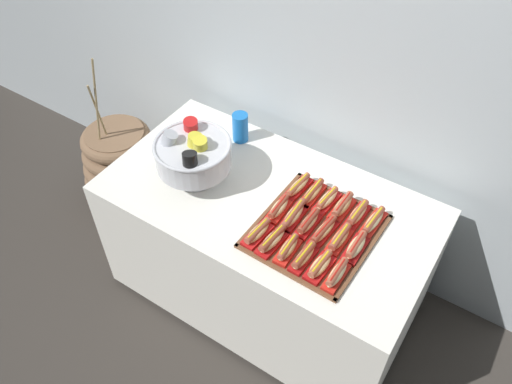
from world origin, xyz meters
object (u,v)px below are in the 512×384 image
Objects in this scene: hot_dog_4 at (320,266)px; hot_dog_1 at (272,240)px; hot_dog_14 at (327,200)px; punch_bowl at (193,154)px; hot_dog_10 at (340,239)px; hot_dog_3 at (304,257)px; hot_dog_7 at (293,215)px; serving_tray at (315,232)px; hot_dog_2 at (288,249)px; hot_dog_12 at (298,186)px; floor_vase at (122,165)px; hot_dog_16 at (357,214)px; cup_stack at (240,127)px; hot_dog_9 at (324,231)px; hot_dog_15 at (342,206)px; hot_dog_17 at (373,222)px; hot_dog_6 at (279,208)px; hot_dog_5 at (337,274)px; hot_dog_11 at (356,247)px; buffet_table at (267,248)px; hot_dog_8 at (308,223)px; hot_dog_13 at (312,193)px; hot_dog_0 at (257,233)px.

hot_dog_1 is at bearing 178.61° from hot_dog_4.
hot_dog_14 is 0.64m from punch_bowl.
hot_dog_10 is 0.46× the size of punch_bowl.
hot_dog_3 is 0.86× the size of hot_dog_7.
serving_tray is at bearing 1.39° from punch_bowl.
hot_dog_2 is 0.18m from hot_dog_7.
floor_vase is at bearing 177.33° from hot_dog_12.
hot_dog_12 is 0.30m from hot_dog_16.
cup_stack is (-0.61, 0.33, 0.07)m from serving_tray.
hot_dog_9 is at bearing -115.83° from hot_dog_16.
hot_dog_17 is (0.15, -0.00, -0.00)m from hot_dog_15.
hot_dog_6 is at bearing 149.80° from hot_dog_4.
hot_dog_5 reaches higher than hot_dog_10.
floor_vase is 1.76m from hot_dog_11.
hot_dog_11 is at bearing -7.57° from buffet_table.
hot_dog_9 is (-0.07, 0.17, -0.00)m from hot_dog_4.
punch_bowl is (-0.60, -0.02, 0.12)m from hot_dog_8.
floor_vase is 5.80× the size of hot_dog_12.
hot_dog_10 is at bearing 0.97° from punch_bowl.
hot_dog_8 is (0.24, -0.06, 0.41)m from buffet_table.
hot_dog_17 is at bearing 39.96° from serving_tray.
floor_vase is 1.10m from punch_bowl.
hot_dog_1 is 0.70m from cup_stack.
hot_dog_17 is at bearing 46.34° from hot_dog_1.
punch_bowl reaches higher than hot_dog_14.
hot_dog_15 is 0.47× the size of punch_bowl.
punch_bowl is 2.30× the size of cup_stack.
hot_dog_16 is at bearing 54.33° from hot_dog_1.
buffet_table is 0.49m from hot_dog_1.
hot_dog_11 is 0.83m from punch_bowl.
floor_vase reaches higher than hot_dog_3.
cup_stack is (-0.65, 0.17, 0.04)m from hot_dog_15.
hot_dog_9 is at bearing 178.61° from hot_dog_10.
hot_dog_12 is at bearing -20.81° from cup_stack.
hot_dog_13 is at bearing 178.61° from hot_dog_14.
hot_dog_14 and hot_dog_16 have the same top height.
hot_dog_10 is 0.18m from hot_dog_15.
hot_dog_2 is 0.90× the size of hot_dog_16.
hot_dog_0 is at bearing -145.13° from hot_dog_9.
cup_stack is at bearing 6.90° from floor_vase.
hot_dog_1 is at bearing -145.13° from hot_dog_10.
hot_dog_11 is 0.87m from cup_stack.
hot_dog_11 reaches higher than hot_dog_14.
hot_dog_6 is (-0.19, 0.00, 0.03)m from serving_tray.
hot_dog_14 is (0.01, 0.33, 0.00)m from hot_dog_2.
hot_dog_17 is (0.38, 0.16, -0.00)m from hot_dog_6.
hot_dog_17 is at bearing 12.03° from punch_bowl.
hot_dog_10 is (0.11, -0.00, 0.03)m from serving_tray.
hot_dog_9 is (0.08, 0.16, 0.00)m from hot_dog_2.
hot_dog_14 is at bearing -2.53° from floor_vase.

